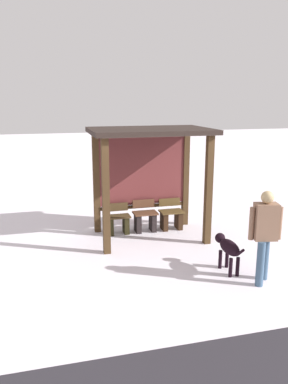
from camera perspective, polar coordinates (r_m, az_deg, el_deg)
The scene contains 7 objects.
ground_plane at distance 9.39m, azimuth 0.85°, elevation -6.65°, with size 60.00×60.00×0.00m, color white.
bus_shelter at distance 9.10m, azimuth 0.55°, elevation 5.50°, with size 2.72×1.85×2.60m.
bench_left_inside at distance 9.55m, azimuth -3.86°, elevation -4.44°, with size 0.59×0.36×0.74m.
bench_center_inside at distance 9.69m, azimuth 0.16°, elevation -4.03°, with size 0.59×0.40×0.78m.
bench_right_inside at distance 9.89m, azimuth 4.04°, elevation -3.76°, with size 0.59×0.41×0.76m.
person_walking at distance 7.16m, azimuth 17.45°, elevation -5.41°, with size 0.60×0.38×1.71m.
dog at distance 7.63m, azimuth 12.33°, elevation -8.08°, with size 0.27×0.98×0.66m.
Camera 1 is at (-2.37, -8.49, 3.25)m, focal length 36.10 mm.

